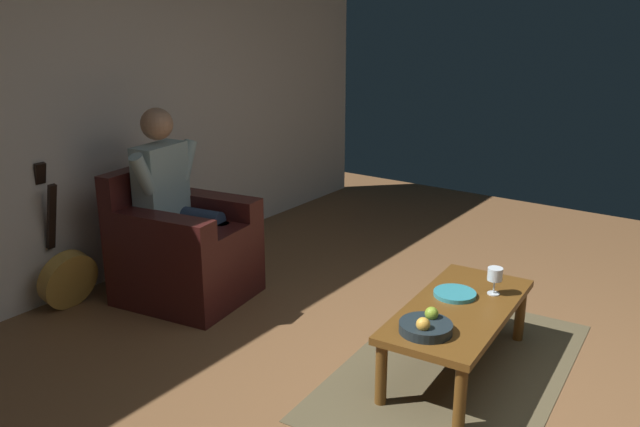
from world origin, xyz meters
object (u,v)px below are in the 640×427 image
Objects in this scene: person_seated at (175,197)px; wine_glass_near at (495,276)px; armchair at (182,250)px; fruit_bowl at (426,326)px; guitar at (67,275)px; decorative_dish at (455,294)px; coffee_table at (459,315)px.

wine_glass_near is at bearing 93.81° from person_seated.
fruit_bowl is (0.19, 1.93, 0.07)m from armchair.
guitar reaches higher than wine_glass_near.
fruit_bowl is at bearing 75.90° from armchair.
decorative_dish is at bearing -48.47° from wine_glass_near.
armchair is 1.94m from fruit_bowl.
fruit_bowl is (-0.38, 2.43, 0.19)m from guitar.
armchair is 0.37m from person_seated.
guitar is 2.47m from fruit_bowl.
fruit_bowl is 1.12× the size of decorative_dish.
guitar is at bearing -69.96° from decorative_dish.
guitar is 4.12× the size of decorative_dish.
person_seated is at bearing -95.28° from fruit_bowl.
person_seated is (0.01, -0.03, 0.37)m from armchair.
armchair reaches higher than wine_glass_near.
wine_glass_near is 0.25m from decorative_dish.
wine_glass_near is at bearing 170.52° from fruit_bowl.
guitar reaches higher than fruit_bowl.
coffee_table is (-0.19, 1.94, -0.01)m from armchair.
fruit_bowl is (0.18, 1.96, -0.30)m from person_seated.
coffee_table is 1.20× the size of guitar.
wine_glass_near is 0.66× the size of decorative_dish.
armchair is 1.89m from decorative_dish.
coffee_table is at bearing -19.08° from wine_glass_near.
decorative_dish is at bearing 90.54° from person_seated.
wine_glass_near is at bearing 160.92° from coffee_table.
coffee_table is 7.45× the size of wine_glass_near.
decorative_dish is (0.15, -0.17, -0.10)m from wine_glass_near.
wine_glass_near is at bearing 131.53° from decorative_dish.
armchair is 0.77m from guitar.
guitar is 3.67× the size of fruit_bowl.
armchair is at bearing -95.52° from fruit_bowl.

